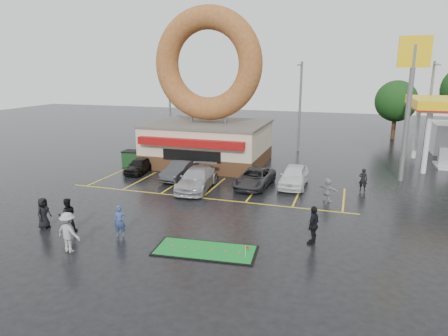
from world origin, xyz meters
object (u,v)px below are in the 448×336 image
(person_cameraman, at_px, (313,225))
(car_black, at_px, (139,165))
(car_grey, at_px, (255,178))
(streetlight_right, at_px, (429,107))
(car_silver, at_px, (197,179))
(car_white, at_px, (294,176))
(shell_sign, at_px, (411,82))
(person_blue, at_px, (120,221))
(dumpster, at_px, (134,159))
(streetlight_mid, at_px, (300,105))
(car_dgrey, at_px, (180,170))
(putting_green, at_px, (205,250))
(streetlight_left, at_px, (170,102))
(donut_shop, at_px, (208,114))

(person_cameraman, bearing_deg, car_black, -108.05)
(car_grey, relative_size, person_cameraman, 2.44)
(streetlight_right, xyz_separation_m, car_silver, (-17.05, -16.72, -4.03))
(car_black, bearing_deg, car_white, -6.12)
(car_grey, xyz_separation_m, person_cameraman, (4.99, -8.58, 0.31))
(shell_sign, distance_m, person_blue, 22.48)
(car_white, distance_m, dumpster, 14.30)
(streetlight_mid, bearing_deg, person_cameraman, -80.58)
(car_black, height_order, car_white, car_white)
(shell_sign, xyz_separation_m, streetlight_right, (3.00, 9.92, -2.60))
(car_dgrey, xyz_separation_m, car_silver, (2.18, -2.10, 0.05))
(putting_green, bearing_deg, car_silver, 113.90)
(shell_sign, relative_size, streetlight_left, 1.18)
(car_black, bearing_deg, car_silver, -30.45)
(car_dgrey, relative_size, car_grey, 0.91)
(streetlight_mid, height_order, car_white, streetlight_mid)
(person_blue, bearing_deg, streetlight_mid, 56.11)
(person_blue, distance_m, putting_green, 4.80)
(putting_green, bearing_deg, streetlight_right, 63.33)
(car_white, bearing_deg, putting_green, -101.09)
(donut_shop, bearing_deg, streetlight_right, 25.21)
(shell_sign, xyz_separation_m, streetlight_mid, (-9.00, 8.92, -2.60))
(car_dgrey, bearing_deg, streetlight_mid, 66.55)
(streetlight_left, bearing_deg, car_grey, -45.32)
(donut_shop, relative_size, streetlight_left, 1.50)
(streetlight_left, relative_size, person_cameraman, 4.66)
(car_dgrey, height_order, car_white, car_white)
(car_black, height_order, car_dgrey, car_dgrey)
(streetlight_mid, relative_size, person_blue, 5.49)
(streetlight_mid, height_order, car_black, streetlight_mid)
(donut_shop, distance_m, putting_green, 18.50)
(donut_shop, height_order, car_white, donut_shop)
(car_dgrey, bearing_deg, person_blue, -77.68)
(person_cameraman, bearing_deg, car_grey, -135.36)
(car_white, distance_m, person_cameraman, 9.81)
(streetlight_right, bearing_deg, dumpster, -154.01)
(shell_sign, height_order, person_blue, shell_sign)
(car_dgrey, relative_size, dumpster, 2.37)
(car_grey, height_order, person_cameraman, person_cameraman)
(streetlight_mid, distance_m, car_dgrey, 15.95)
(shell_sign, bearing_deg, streetlight_mid, 135.27)
(dumpster, bearing_deg, car_silver, -34.82)
(person_cameraman, bearing_deg, streetlight_right, 174.99)
(car_black, bearing_deg, donut_shop, 43.35)
(putting_green, bearing_deg, streetlight_left, 118.58)
(shell_sign, xyz_separation_m, car_grey, (-10.27, -4.96, -6.72))
(car_black, xyz_separation_m, car_silver, (6.20, -2.80, 0.14))
(donut_shop, xyz_separation_m, car_grey, (5.73, -5.93, -3.81))
(car_white, xyz_separation_m, person_cameraman, (2.31, -9.53, 0.19))
(streetlight_left, bearing_deg, car_dgrey, -61.80)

